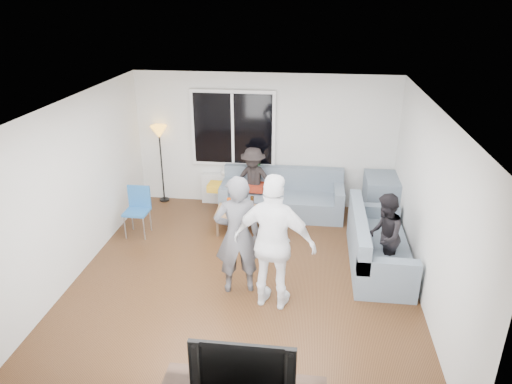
# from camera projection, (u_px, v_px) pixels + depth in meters

# --- Properties ---
(floor) EXTENTS (5.00, 5.50, 0.04)m
(floor) POSITION_uv_depth(u_px,v_px,m) (244.00, 279.00, 7.07)
(floor) COLOR #56351C
(floor) RESTS_ON ground
(ceiling) EXTENTS (5.00, 5.50, 0.04)m
(ceiling) POSITION_uv_depth(u_px,v_px,m) (243.00, 104.00, 6.04)
(ceiling) COLOR white
(ceiling) RESTS_ON ground
(wall_back) EXTENTS (5.00, 0.04, 2.60)m
(wall_back) POSITION_uv_depth(u_px,v_px,m) (265.00, 141.00, 9.08)
(wall_back) COLOR silver
(wall_back) RESTS_ON ground
(wall_front) EXTENTS (5.00, 0.04, 2.60)m
(wall_front) POSITION_uv_depth(u_px,v_px,m) (196.00, 328.00, 4.02)
(wall_front) COLOR silver
(wall_front) RESTS_ON ground
(wall_left) EXTENTS (0.04, 5.50, 2.60)m
(wall_left) POSITION_uv_depth(u_px,v_px,m) (72.00, 190.00, 6.84)
(wall_left) COLOR silver
(wall_left) RESTS_ON ground
(wall_right) EXTENTS (0.04, 5.50, 2.60)m
(wall_right) POSITION_uv_depth(u_px,v_px,m) (431.00, 208.00, 6.27)
(wall_right) COLOR silver
(wall_right) RESTS_ON ground
(window_frame) EXTENTS (1.62, 0.06, 1.47)m
(window_frame) POSITION_uv_depth(u_px,v_px,m) (233.00, 128.00, 8.98)
(window_frame) COLOR white
(window_frame) RESTS_ON wall_back
(window_glass) EXTENTS (1.50, 0.02, 1.35)m
(window_glass) POSITION_uv_depth(u_px,v_px,m) (233.00, 129.00, 8.94)
(window_glass) COLOR black
(window_glass) RESTS_ON window_frame
(window_mullion) EXTENTS (0.05, 0.03, 1.35)m
(window_mullion) POSITION_uv_depth(u_px,v_px,m) (233.00, 129.00, 8.93)
(window_mullion) COLOR white
(window_mullion) RESTS_ON window_frame
(radiator) EXTENTS (1.30, 0.12, 0.62)m
(radiator) POSITION_uv_depth(u_px,v_px,m) (234.00, 189.00, 9.43)
(radiator) COLOR silver
(radiator) RESTS_ON floor
(potted_plant) EXTENTS (0.20, 0.18, 0.33)m
(potted_plant) POSITION_uv_depth(u_px,v_px,m) (256.00, 168.00, 9.16)
(potted_plant) COLOR #2A6729
(potted_plant) RESTS_ON radiator
(vase) EXTENTS (0.17, 0.17, 0.16)m
(vase) POSITION_uv_depth(u_px,v_px,m) (225.00, 171.00, 9.27)
(vase) COLOR silver
(vase) RESTS_ON radiator
(sofa_back_section) EXTENTS (2.30, 0.85, 0.85)m
(sofa_back_section) POSITION_uv_depth(u_px,v_px,m) (282.00, 194.00, 8.92)
(sofa_back_section) COLOR slate
(sofa_back_section) RESTS_ON floor
(sofa_right_section) EXTENTS (2.00, 0.85, 0.85)m
(sofa_right_section) POSITION_uv_depth(u_px,v_px,m) (380.00, 241.00, 7.23)
(sofa_right_section) COLOR slate
(sofa_right_section) RESTS_ON floor
(sofa_corner) EXTENTS (0.85, 0.85, 0.85)m
(sofa_corner) POSITION_uv_depth(u_px,v_px,m) (387.00, 199.00, 8.70)
(sofa_corner) COLOR slate
(sofa_corner) RESTS_ON floor
(cushion_yellow) EXTENTS (0.39, 0.34, 0.14)m
(cushion_yellow) POSITION_uv_depth(u_px,v_px,m) (218.00, 187.00, 9.01)
(cushion_yellow) COLOR gold
(cushion_yellow) RESTS_ON sofa_back_section
(cushion_red) EXTENTS (0.38, 0.33, 0.13)m
(cushion_red) POSITION_uv_depth(u_px,v_px,m) (255.00, 187.00, 9.01)
(cushion_red) COLOR maroon
(cushion_red) RESTS_ON sofa_back_section
(coffee_table) EXTENTS (1.12, 0.63, 0.40)m
(coffee_table) POSITION_uv_depth(u_px,v_px,m) (248.00, 221.00, 8.36)
(coffee_table) COLOR #9E754C
(coffee_table) RESTS_ON floor
(pitcher) EXTENTS (0.17, 0.17, 0.17)m
(pitcher) POSITION_uv_depth(u_px,v_px,m) (240.00, 207.00, 8.22)
(pitcher) COLOR maroon
(pitcher) RESTS_ON coffee_table
(side_chair) EXTENTS (0.41, 0.41, 0.86)m
(side_chair) POSITION_uv_depth(u_px,v_px,m) (137.00, 212.00, 8.15)
(side_chair) COLOR #2663A7
(side_chair) RESTS_ON floor
(floor_lamp) EXTENTS (0.32, 0.32, 1.56)m
(floor_lamp) POSITION_uv_depth(u_px,v_px,m) (162.00, 165.00, 9.38)
(floor_lamp) COLOR #F8A52F
(floor_lamp) RESTS_ON floor
(player_left) EXTENTS (0.72, 0.57, 1.75)m
(player_left) POSITION_uv_depth(u_px,v_px,m) (237.00, 235.00, 6.46)
(player_left) COLOR #4B4B50
(player_left) RESTS_ON floor
(player_right) EXTENTS (1.18, 0.68, 1.89)m
(player_right) POSITION_uv_depth(u_px,v_px,m) (274.00, 243.00, 6.11)
(player_right) COLOR white
(player_right) RESTS_ON floor
(spectator_right) EXTENTS (0.60, 0.71, 1.31)m
(spectator_right) POSITION_uv_depth(u_px,v_px,m) (384.00, 236.00, 6.88)
(spectator_right) COLOR black
(spectator_right) RESTS_ON floor
(spectator_back) EXTENTS (0.92, 0.65, 1.30)m
(spectator_back) POSITION_uv_depth(u_px,v_px,m) (253.00, 181.00, 8.93)
(spectator_back) COLOR black
(spectator_back) RESTS_ON floor
(television) EXTENTS (1.00, 0.13, 0.58)m
(television) POSITION_uv_depth(u_px,v_px,m) (244.00, 361.00, 4.45)
(television) COLOR black
(television) RESTS_ON tv_console
(bottle_e) EXTENTS (0.07, 0.07, 0.21)m
(bottle_e) POSITION_uv_depth(u_px,v_px,m) (266.00, 204.00, 8.28)
(bottle_e) COLOR black
(bottle_e) RESTS_ON coffee_table
(bottle_a) EXTENTS (0.07, 0.07, 0.20)m
(bottle_a) POSITION_uv_depth(u_px,v_px,m) (229.00, 203.00, 8.33)
(bottle_a) COLOR #DC4D0C
(bottle_a) RESTS_ON coffee_table
(bottle_c) EXTENTS (0.07, 0.07, 0.21)m
(bottle_c) POSITION_uv_depth(u_px,v_px,m) (252.00, 202.00, 8.39)
(bottle_c) COLOR black
(bottle_c) RESTS_ON coffee_table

